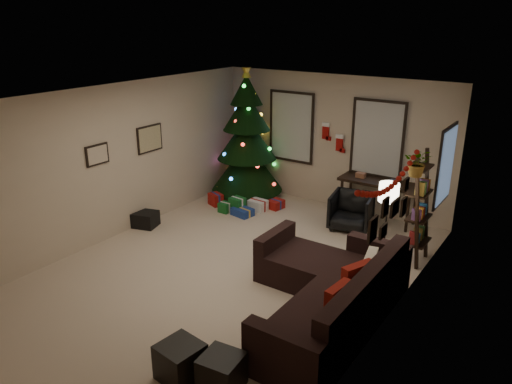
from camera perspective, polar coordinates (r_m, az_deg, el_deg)
floor at (r=7.86m, az=-3.11°, el=-9.01°), size 7.00×7.00×0.00m
ceiling at (r=6.97m, az=-3.53°, el=10.83°), size 7.00×7.00×0.00m
wall_back at (r=10.18m, az=8.82°, el=5.73°), size 5.00×0.00×5.00m
wall_left at (r=8.98m, az=-16.08°, el=3.30°), size 0.00×7.00×7.00m
wall_right at (r=6.20m, az=15.40°, el=-4.04°), size 0.00×7.00×7.00m
window_back_left at (r=10.54m, az=4.13°, el=7.51°), size 1.05×0.06×1.50m
window_back_right at (r=9.75m, az=13.85°, el=5.98°), size 1.05×0.06×1.50m
window_right_wall at (r=8.49m, az=21.13°, el=2.85°), size 0.06×0.90×1.30m
christmas_tree at (r=10.62m, az=-1.07°, el=5.66°), size 1.55×1.55×2.88m
presents at (r=10.20m, az=-1.85°, el=-1.29°), size 1.50×1.01×0.30m
sofa at (r=6.74m, az=8.50°, el=-11.61°), size 2.00×2.89×0.90m
pillow_red_a at (r=5.95m, az=9.41°, el=-12.37°), size 0.16×0.44×0.43m
pillow_red_b at (r=6.41m, az=11.65°, el=-10.02°), size 0.29×0.48×0.47m
pillow_cream at (r=6.74m, az=13.02°, el=-8.62°), size 0.22×0.46×0.45m
ottoman_near at (r=5.76m, az=-8.71°, el=-18.76°), size 0.49×0.49×0.42m
ottoman_far at (r=5.60m, az=-3.99°, el=-20.03°), size 0.46×0.46×0.40m
desk at (r=9.69m, az=13.98°, el=0.72°), size 1.50×0.54×0.81m
desk_chair at (r=9.33m, az=10.93°, el=-2.19°), size 0.78×0.75×0.70m
bookshelf at (r=8.17m, az=18.43°, el=-2.02°), size 0.30×0.54×1.84m
potted_plant at (r=7.47m, az=18.24°, el=3.73°), size 0.58×0.52×0.55m
floor_lamp at (r=7.68m, az=15.02°, el=-0.68°), size 0.30×0.30×1.42m
art_map at (r=9.45m, az=-12.18°, el=6.04°), size 0.04×0.60×0.50m
art_abstract at (r=8.71m, az=-17.86°, el=4.12°), size 0.04×0.45×0.35m
gallery at (r=6.06m, az=15.18°, el=-2.32°), size 0.03×1.25×0.54m
garland at (r=5.92m, az=15.24°, el=1.54°), size 0.08×1.90×0.30m
stocking_left at (r=10.17m, az=8.10°, el=7.00°), size 0.20×0.05×0.36m
stocking_right at (r=10.05m, az=9.66°, el=5.63°), size 0.20×0.05×0.36m
storage_bin at (r=9.60m, az=-13.01°, el=-3.03°), size 0.65×0.53×0.28m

